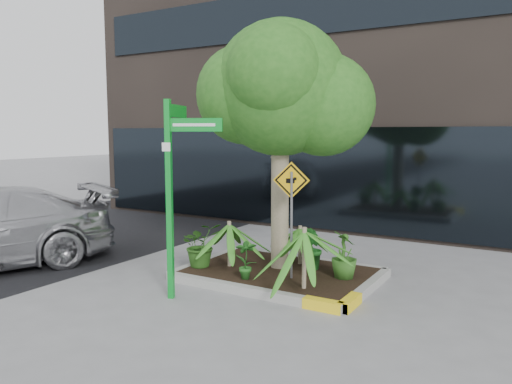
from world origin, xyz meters
The scene contains 13 objects.
ground centered at (0.00, 0.00, 0.00)m, with size 80.00×80.00×0.00m, color gray.
asphalt_road centered at (-6.50, 0.00, 0.01)m, with size 7.00×80.00×0.01m, color black.
planter centered at (0.23, 0.27, 0.10)m, with size 3.35×2.36×0.15m.
tree centered at (0.09, 0.51, 3.33)m, with size 3.04×2.70×4.57m.
palm_front centered at (1.01, -0.42, 1.06)m, with size 1.09×1.09×1.21m.
palm_left centered at (-0.72, 0.07, 0.92)m, with size 0.93×0.93×1.04m.
palm_back centered at (0.32, 0.86, 0.82)m, with size 0.81×0.81×0.90m.
shrub_a centered at (-1.15, -0.20, 0.55)m, with size 0.73×0.73×0.81m, color #245017.
shrub_b centered at (1.35, 0.43, 0.55)m, with size 0.44×0.44×0.79m, color #2B5D1C.
shrub_c centered at (-0.03, -0.46, 0.49)m, with size 0.36×0.36×0.67m, color #22601D.
shrub_d centered at (0.70, 0.60, 0.54)m, with size 0.43×0.43×0.79m, color #19591A.
street_sign_post centered at (-0.73, -1.42, 1.90)m, with size 1.10×0.87×3.07m.
cattle_sign centered at (0.61, -0.09, 1.47)m, with size 0.57×0.23×1.95m.
Camera 1 is at (4.23, -7.32, 2.58)m, focal length 35.00 mm.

